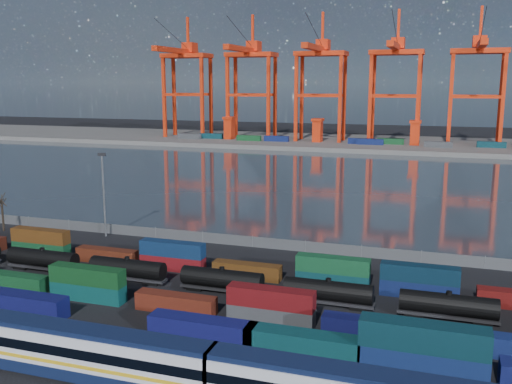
% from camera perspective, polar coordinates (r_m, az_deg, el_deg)
% --- Properties ---
extents(ground, '(700.00, 700.00, 0.00)m').
position_cam_1_polar(ground, '(81.24, -6.75, -10.79)').
color(ground, black).
rests_on(ground, ground).
extents(harbor_water, '(700.00, 700.00, 0.00)m').
position_cam_1_polar(harbor_water, '(178.77, 7.54, 1.17)').
color(harbor_water, '#2B363F').
rests_on(harbor_water, ground).
extents(far_quay, '(700.00, 70.00, 2.00)m').
position_cam_1_polar(far_quay, '(281.61, 11.58, 4.78)').
color(far_quay, '#514F4C').
rests_on(far_quay, ground).
extents(distant_mountains, '(2470.00, 1100.00, 520.00)m').
position_cam_1_polar(distant_mountains, '(1679.36, 20.04, 16.77)').
color(distant_mountains, '#1E2630').
rests_on(distant_mountains, ground).
extents(container_row_south, '(141.51, 2.66, 5.67)m').
position_cam_1_polar(container_row_south, '(70.02, -8.09, -12.60)').
color(container_row_south, '#37393C').
rests_on(container_row_south, ground).
extents(container_row_mid, '(140.05, 2.25, 4.80)m').
position_cam_1_polar(container_row_mid, '(80.15, -12.12, -9.83)').
color(container_row_mid, '#484B4E').
rests_on(container_row_mid, ground).
extents(container_row_north, '(127.42, 2.21, 4.71)m').
position_cam_1_polar(container_row_north, '(94.70, -9.33, -6.49)').
color(container_row_north, navy).
rests_on(container_row_north, ground).
extents(tanker_string, '(136.56, 2.70, 3.86)m').
position_cam_1_polar(tanker_string, '(79.20, 7.23, -9.88)').
color(tanker_string, black).
rests_on(tanker_string, ground).
extents(waterfront_fence, '(160.12, 0.12, 2.20)m').
position_cam_1_polar(waterfront_fence, '(105.58, -0.34, -5.00)').
color(waterfront_fence, '#595B5E').
rests_on(waterfront_fence, ground).
extents(bare_tree, '(2.07, 2.02, 7.91)m').
position_cam_1_polar(bare_tree, '(127.18, -24.03, -1.85)').
color(bare_tree, black).
rests_on(bare_tree, ground).
extents(yard_light_mast, '(1.60, 0.40, 16.60)m').
position_cam_1_polar(yard_light_mast, '(114.88, -15.01, 0.18)').
color(yard_light_mast, slate).
rests_on(yard_light_mast, ground).
extents(gantry_cranes, '(199.08, 46.23, 62.61)m').
position_cam_1_polar(gantry_cranes, '(274.63, 10.12, 12.50)').
color(gantry_cranes, red).
rests_on(gantry_cranes, ground).
extents(quay_containers, '(172.58, 10.99, 2.60)m').
position_cam_1_polar(quay_containers, '(268.57, 8.89, 5.08)').
color(quay_containers, navy).
rests_on(quay_containers, far_quay).
extents(straddle_carriers, '(140.00, 7.00, 11.10)m').
position_cam_1_polar(straddle_carriers, '(271.41, 10.85, 6.03)').
color(straddle_carriers, red).
rests_on(straddle_carriers, far_quay).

